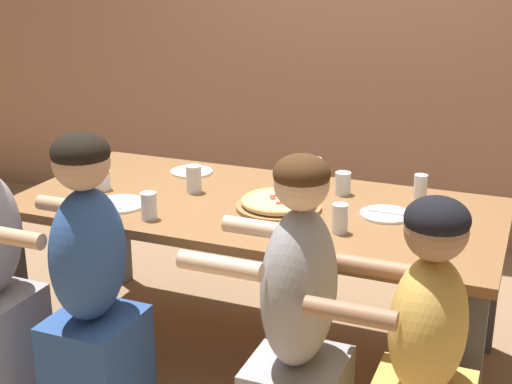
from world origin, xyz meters
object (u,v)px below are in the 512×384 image
object	(u,v)px
diner_near_midright	(297,341)
diner_near_midleft	(91,295)
empty_plate_c	(120,204)
empty_plate_b	(192,172)
drinking_glass_a	(343,185)
diner_near_right	(422,376)
drinking_glass_c	(420,188)
drinking_glass_e	(314,170)
empty_plate_a	(386,214)
drinking_glass_f	(194,180)
drinking_glass_d	(149,207)
drinking_glass_b	(340,220)
cocktail_glass_blue	(103,181)
pizza_board_main	(279,203)

from	to	relation	value
diner_near_midright	diner_near_midleft	bearing A→B (deg)	90.00
empty_plate_c	empty_plate_b	bearing A→B (deg)	82.85
drinking_glass_a	diner_near_right	world-z (taller)	diner_near_right
drinking_glass_c	drinking_glass_e	bearing A→B (deg)	172.76
drinking_glass_a	drinking_glass_c	size ratio (longest dim) A/B	0.94
empty_plate_c	drinking_glass_e	xyz separation A→B (m)	(0.67, 0.65, 0.05)
drinking_glass_a	diner_near_midright	bearing A→B (deg)	-82.87
diner_near_right	diner_near_midleft	bearing A→B (deg)	90.00
empty_plate_c	diner_near_right	distance (m)	1.49
empty_plate_a	drinking_glass_f	world-z (taller)	drinking_glass_f
drinking_glass_c	diner_near_midleft	distance (m)	1.49
drinking_glass_e	diner_near_midleft	world-z (taller)	diner_near_midleft
diner_near_midleft	empty_plate_c	bearing A→B (deg)	18.16
drinking_glass_d	diner_near_midleft	size ratio (longest dim) A/B	0.10
empty_plate_b	drinking_glass_d	bearing A→B (deg)	-78.16
empty_plate_b	drinking_glass_b	world-z (taller)	drinking_glass_b
empty_plate_a	diner_near_midright	xyz separation A→B (m)	(-0.12, -0.76, -0.21)
drinking_glass_b	empty_plate_a	bearing A→B (deg)	63.44
cocktail_glass_blue	drinking_glass_b	distance (m)	1.16
drinking_glass_b	drinking_glass_f	world-z (taller)	drinking_glass_f
drinking_glass_b	drinking_glass_e	world-z (taller)	drinking_glass_b
drinking_glass_e	diner_near_midright	distance (m)	1.18
empty_plate_c	drinking_glass_b	xyz separation A→B (m)	(0.97, 0.05, 0.05)
diner_near_midright	pizza_board_main	bearing A→B (deg)	25.47
drinking_glass_a	drinking_glass_f	size ratio (longest dim) A/B	0.83
cocktail_glass_blue	drinking_glass_e	distance (m)	0.99
drinking_glass_f	diner_near_midleft	size ratio (longest dim) A/B	0.11
drinking_glass_e	drinking_glass_a	bearing A→B (deg)	-37.54
drinking_glass_a	diner_near_midright	world-z (taller)	diner_near_midright
drinking_glass_d	drinking_glass_e	world-z (taller)	drinking_glass_e
empty_plate_b	empty_plate_c	xyz separation A→B (m)	(-0.07, -0.55, -0.00)
drinking_glass_c	diner_near_midleft	xyz separation A→B (m)	(-1.04, -1.04, -0.24)
pizza_board_main	drinking_glass_b	xyz separation A→B (m)	(0.32, -0.16, 0.03)
drinking_glass_a	drinking_glass_b	xyz separation A→B (m)	(0.12, -0.46, 0.01)
diner_near_midleft	diner_near_right	size ratio (longest dim) A/B	1.07
pizza_board_main	drinking_glass_e	bearing A→B (deg)	87.85
cocktail_glass_blue	drinking_glass_c	xyz separation A→B (m)	(1.38, 0.43, 0.01)
drinking_glass_a	drinking_glass_b	world-z (taller)	drinking_glass_b
pizza_board_main	diner_near_midleft	bearing A→B (deg)	-126.91
pizza_board_main	empty_plate_a	distance (m)	0.45
cocktail_glass_blue	diner_near_midright	distance (m)	1.34
cocktail_glass_blue	empty_plate_c	bearing A→B (deg)	-40.12
empty_plate_b	diner_near_right	distance (m)	1.68
cocktail_glass_blue	drinking_glass_c	bearing A→B (deg)	17.34
empty_plate_a	diner_near_right	distance (m)	0.86
pizza_board_main	empty_plate_c	xyz separation A→B (m)	(-0.65, -0.22, -0.02)
empty_plate_b	drinking_glass_d	distance (m)	0.66
empty_plate_a	drinking_glass_d	xyz separation A→B (m)	(-0.89, -0.40, 0.04)
empty_plate_a	drinking_glass_c	distance (m)	0.30
empty_plate_b	drinking_glass_c	xyz separation A→B (m)	(1.12, 0.04, 0.04)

